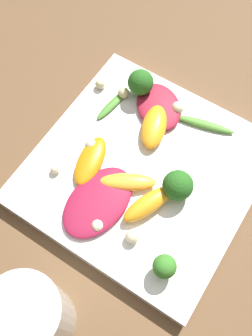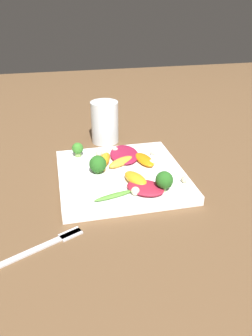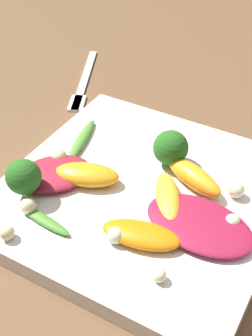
# 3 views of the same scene
# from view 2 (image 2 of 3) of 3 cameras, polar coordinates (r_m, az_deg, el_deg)

# --- Properties ---
(ground_plane) EXTENTS (2.40, 2.40, 0.00)m
(ground_plane) POSITION_cam_2_polar(r_m,az_deg,el_deg) (0.76, -0.84, -1.94)
(ground_plane) COLOR brown
(plate) EXTENTS (0.28, 0.28, 0.02)m
(plate) POSITION_cam_2_polar(r_m,az_deg,el_deg) (0.75, -0.84, -1.27)
(plate) COLOR white
(plate) RESTS_ON ground_plane
(drinking_glass) EXTENTS (0.08, 0.08, 0.12)m
(drinking_glass) POSITION_cam_2_polar(r_m,az_deg,el_deg) (0.93, -3.67, 7.97)
(drinking_glass) COLOR white
(drinking_glass) RESTS_ON ground_plane
(fork) EXTENTS (0.09, 0.17, 0.01)m
(fork) POSITION_cam_2_polar(r_m,az_deg,el_deg) (0.59, -13.95, -12.82)
(fork) COLOR silver
(fork) RESTS_ON ground_plane
(radicchio_leaf_0) EXTENTS (0.10, 0.10, 0.01)m
(radicchio_leaf_0) POSITION_cam_2_polar(r_m,az_deg,el_deg) (0.67, 3.41, -3.45)
(radicchio_leaf_0) COLOR maroon
(radicchio_leaf_0) RESTS_ON plate
(radicchio_leaf_1) EXTENTS (0.11, 0.08, 0.01)m
(radicchio_leaf_1) POSITION_cam_2_polar(r_m,az_deg,el_deg) (0.81, -0.31, 2.39)
(radicchio_leaf_1) COLOR maroon
(radicchio_leaf_1) RESTS_ON plate
(orange_segment_0) EXTENTS (0.06, 0.07, 0.02)m
(orange_segment_0) POSITION_cam_2_polar(r_m,az_deg,el_deg) (0.77, -0.87, 1.09)
(orange_segment_0) COLOR #FCAD33
(orange_segment_0) RESTS_ON plate
(orange_segment_1) EXTENTS (0.08, 0.05, 0.01)m
(orange_segment_1) POSITION_cam_2_polar(r_m,az_deg,el_deg) (0.78, 3.23, 1.48)
(orange_segment_1) COLOR orange
(orange_segment_1) RESTS_ON plate
(orange_segment_2) EXTENTS (0.08, 0.05, 0.02)m
(orange_segment_2) POSITION_cam_2_polar(r_m,az_deg,el_deg) (0.70, 1.70, -1.92)
(orange_segment_2) COLOR orange
(orange_segment_2) RESTS_ON plate
(orange_segment_3) EXTENTS (0.08, 0.05, 0.02)m
(orange_segment_3) POSITION_cam_2_polar(r_m,az_deg,el_deg) (0.77, -3.84, 1.37)
(orange_segment_3) COLOR orange
(orange_segment_3) RESTS_ON plate
(broccoli_floret_0) EXTENTS (0.03, 0.03, 0.04)m
(broccoli_floret_0) POSITION_cam_2_polar(r_m,az_deg,el_deg) (0.82, -8.41, 3.29)
(broccoli_floret_0) COLOR #7A9E51
(broccoli_floret_0) RESTS_ON plate
(broccoli_floret_1) EXTENTS (0.04, 0.04, 0.04)m
(broccoli_floret_1) POSITION_cam_2_polar(r_m,az_deg,el_deg) (0.67, 6.67, -2.13)
(broccoli_floret_1) COLOR #84AD5B
(broccoli_floret_1) RESTS_ON plate
(broccoli_floret_2) EXTENTS (0.04, 0.04, 0.04)m
(broccoli_floret_2) POSITION_cam_2_polar(r_m,az_deg,el_deg) (0.73, -4.92, 0.68)
(broccoli_floret_2) COLOR #7A9E51
(broccoli_floret_2) RESTS_ON plate
(arugula_sprig_0) EXTENTS (0.03, 0.09, 0.01)m
(arugula_sprig_0) POSITION_cam_2_polar(r_m,az_deg,el_deg) (0.65, -2.04, -4.81)
(arugula_sprig_0) COLOR #518E33
(arugula_sprig_0) RESTS_ON plate
(arugula_sprig_1) EXTENTS (0.07, 0.02, 0.01)m
(arugula_sprig_1) POSITION_cam_2_polar(r_m,az_deg,el_deg) (0.72, 7.23, -1.88)
(arugula_sprig_1) COLOR #47842D
(arugula_sprig_1) RESTS_ON plate
(macadamia_nut_0) EXTENTS (0.01, 0.01, 0.01)m
(macadamia_nut_0) POSITION_cam_2_polar(r_m,az_deg,el_deg) (0.82, 4.72, 2.70)
(macadamia_nut_0) COLOR beige
(macadamia_nut_0) RESTS_ON plate
(macadamia_nut_1) EXTENTS (0.02, 0.02, 0.02)m
(macadamia_nut_1) POSITION_cam_2_polar(r_m,az_deg,el_deg) (0.69, 7.51, -2.46)
(macadamia_nut_1) COLOR beige
(macadamia_nut_1) RESTS_ON plate
(macadamia_nut_2) EXTENTS (0.02, 0.02, 0.02)m
(macadamia_nut_2) POSITION_cam_2_polar(r_m,az_deg,el_deg) (0.81, -4.69, 2.58)
(macadamia_nut_2) COLOR beige
(macadamia_nut_2) RESTS_ON plate
(macadamia_nut_3) EXTENTS (0.02, 0.02, 0.02)m
(macadamia_nut_3) POSITION_cam_2_polar(r_m,az_deg,el_deg) (0.66, 1.65, -4.03)
(macadamia_nut_3) COLOR beige
(macadamia_nut_3) RESTS_ON plate
(macadamia_nut_4) EXTENTS (0.01, 0.01, 0.01)m
(macadamia_nut_4) POSITION_cam_2_polar(r_m,az_deg,el_deg) (0.71, 10.20, -1.97)
(macadamia_nut_4) COLOR beige
(macadamia_nut_4) RESTS_ON plate
(macadamia_nut_5) EXTENTS (0.01, 0.01, 0.01)m
(macadamia_nut_5) POSITION_cam_2_polar(r_m,az_deg,el_deg) (0.83, -1.87, 3.14)
(macadamia_nut_5) COLOR beige
(macadamia_nut_5) RESTS_ON plate
(macadamia_nut_6) EXTENTS (0.02, 0.02, 0.02)m
(macadamia_nut_6) POSITION_cam_2_polar(r_m,az_deg,el_deg) (0.77, 4.56, 0.96)
(macadamia_nut_6) COLOR beige
(macadamia_nut_6) RESTS_ON plate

